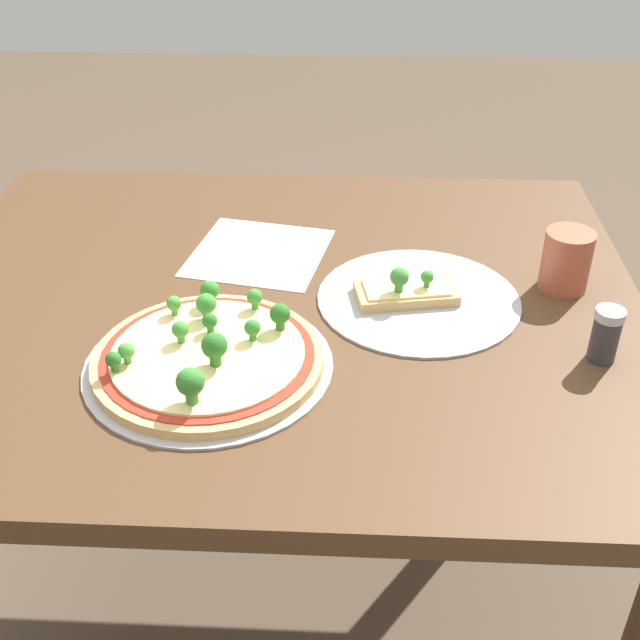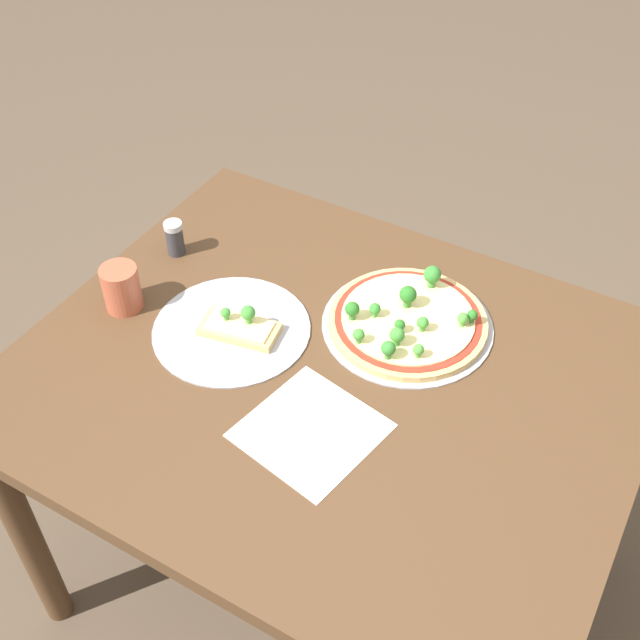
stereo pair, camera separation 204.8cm
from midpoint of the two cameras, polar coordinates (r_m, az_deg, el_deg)
name	(u,v)px [view 1 (the left image)]	position (r m, az deg, el deg)	size (l,w,h in m)	color
ground_plane	(287,600)	(1.60, 11.36, -53.47)	(8.00, 8.00, 0.00)	brown
dining_table	(277,347)	(0.98, 17.72, -50.99)	(1.11, 0.92, 0.72)	#4C331E
pizza_tray_whole	(208,357)	(0.86, 15.66, -62.78)	(0.33, 0.33, 0.07)	#A3A3A8
pizza_tray_slice	(414,297)	(0.94, 37.36, -46.25)	(0.31, 0.31, 0.06)	#A3A3A8
drinking_cup	(566,261)	(1.03, 49.84, -37.27)	(0.07, 0.07, 0.09)	#AD5138
condiment_shaker	(606,335)	(1.04, 59.17, -44.90)	(0.04, 0.04, 0.08)	#333338
paper_menu	(259,253)	(0.90, 13.26, -42.22)	(0.21, 0.21, 0.00)	white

